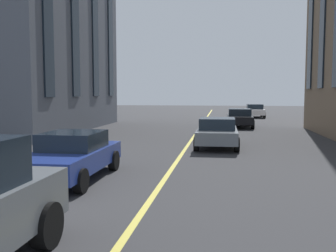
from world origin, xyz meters
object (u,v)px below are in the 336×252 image
car_grey_oncoming (217,132)px  car_white_trailing (255,111)px  car_black_far (239,118)px  car_blue_near (71,155)px

car_grey_oncoming → car_white_trailing: (22.60, -3.49, 0.00)m
car_grey_oncoming → car_white_trailing: same height
car_white_trailing → car_grey_oncoming: bearing=171.2°
car_grey_oncoming → car_black_far: same height
car_blue_near → car_white_trailing: bearing=-14.3°
car_grey_oncoming → car_white_trailing: 22.87m
car_grey_oncoming → car_blue_near: 8.37m
car_grey_oncoming → car_black_far: bearing=-7.8°
car_black_far → car_blue_near: (-18.01, 5.57, 0.00)m
car_grey_oncoming → car_blue_near: size_ratio=1.00×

